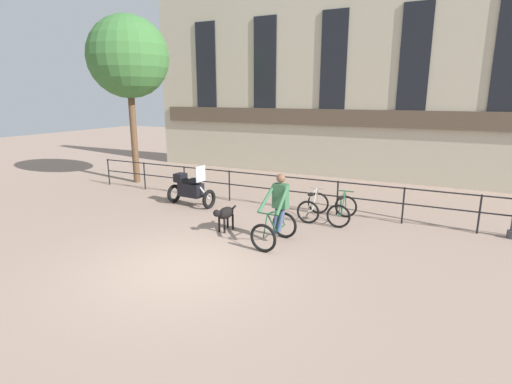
{
  "coord_description": "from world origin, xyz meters",
  "views": [
    {
      "loc": [
        4.88,
        -6.25,
        3.53
      ],
      "look_at": [
        0.31,
        2.86,
        1.05
      ],
      "focal_mm": 28.0,
      "sensor_mm": 36.0,
      "label": 1
    }
  ],
  "objects": [
    {
      "name": "ground_plane",
      "position": [
        0.0,
        0.0,
        0.0
      ],
      "size": [
        60.0,
        60.0,
        0.0
      ],
      "primitive_type": "plane",
      "color": "gray"
    },
    {
      "name": "canal_railing",
      "position": [
        -0.0,
        5.2,
        0.71
      ],
      "size": [
        15.05,
        0.05,
        1.05
      ],
      "color": "black",
      "rests_on": "ground_plane"
    },
    {
      "name": "building_facade",
      "position": [
        0.0,
        10.99,
        4.14
      ],
      "size": [
        18.0,
        0.72,
        8.32
      ],
      "color": "#BCB299",
      "rests_on": "ground_plane"
    },
    {
      "name": "cyclist_with_bike",
      "position": [
        1.2,
        2.23,
        0.76
      ],
      "size": [
        0.76,
        1.21,
        1.7
      ],
      "rotation": [
        0.0,
        0.0,
        -0.07
      ],
      "color": "black",
      "rests_on": "ground_plane"
    },
    {
      "name": "dog",
      "position": [
        -0.38,
        2.4,
        0.48
      ],
      "size": [
        0.34,
        0.96,
        0.67
      ],
      "rotation": [
        0.0,
        0.0,
        -0.13
      ],
      "color": "black",
      "rests_on": "ground_plane"
    },
    {
      "name": "parked_motorcycle",
      "position": [
        -2.7,
        4.1,
        0.56
      ],
      "size": [
        1.63,
        0.73,
        1.35
      ],
      "rotation": [
        0.0,
        0.0,
        1.5
      ],
      "color": "black",
      "rests_on": "ground_plane"
    },
    {
      "name": "parked_bicycle_near_lamp",
      "position": [
        1.35,
        4.54,
        0.36
      ],
      "size": [
        0.71,
        1.14,
        0.86
      ],
      "rotation": [
        0.0,
        0.0,
        3.18
      ],
      "color": "black",
      "rests_on": "ground_plane"
    },
    {
      "name": "parked_bicycle_mid_left",
      "position": [
        2.21,
        4.54,
        0.36
      ],
      "size": [
        0.72,
        1.15,
        0.86
      ],
      "rotation": [
        0.0,
        0.0,
        3.2
      ],
      "color": "black",
      "rests_on": "ground_plane"
    },
    {
      "name": "tree_canalside_left",
      "position": [
        -6.86,
        6.08,
        4.95
      ],
      "size": [
        3.14,
        3.14,
        6.55
      ],
      "color": "brown",
      "rests_on": "ground_plane"
    }
  ]
}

